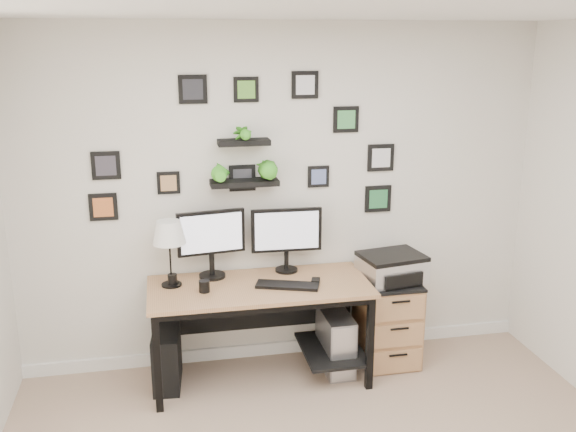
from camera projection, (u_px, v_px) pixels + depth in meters
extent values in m
plane|color=white|center=(373.00, 7.00, 2.65)|extent=(4.00, 4.00, 0.00)
plane|color=silver|center=(282.00, 198.00, 4.88)|extent=(4.00, 0.00, 4.00)
cube|color=white|center=(283.00, 347.00, 5.21)|extent=(4.00, 0.03, 0.10)
cube|color=#AD7D52|center=(260.00, 287.00, 4.64)|extent=(1.60, 0.70, 0.03)
cube|color=black|center=(260.00, 292.00, 4.65)|extent=(1.54, 0.64, 0.05)
cube|color=black|center=(254.00, 304.00, 5.03)|extent=(1.44, 0.02, 0.41)
cube|color=black|center=(332.00, 349.00, 4.90)|extent=(0.45, 0.63, 0.03)
cube|color=black|center=(157.00, 363.00, 4.32)|extent=(0.05, 0.05, 0.72)
cube|color=black|center=(157.00, 326.00, 4.88)|extent=(0.05, 0.05, 0.72)
cube|color=black|center=(370.00, 343.00, 4.60)|extent=(0.05, 0.05, 0.72)
cube|color=black|center=(346.00, 310.00, 5.17)|extent=(0.05, 0.05, 0.72)
cylinder|color=black|center=(212.00, 276.00, 4.79)|extent=(0.22, 0.22, 0.02)
cylinder|color=black|center=(212.00, 265.00, 4.76)|extent=(0.04, 0.04, 0.17)
cube|color=black|center=(211.00, 232.00, 4.69)|extent=(0.50, 0.10, 0.33)
cube|color=silver|center=(212.00, 233.00, 4.67)|extent=(0.45, 0.07, 0.28)
cylinder|color=black|center=(286.00, 270.00, 4.91)|extent=(0.18, 0.18, 0.02)
cylinder|color=black|center=(286.00, 260.00, 4.89)|extent=(0.04, 0.04, 0.15)
cube|color=black|center=(287.00, 230.00, 4.82)|extent=(0.54, 0.05, 0.33)
cube|color=silver|center=(287.00, 231.00, 4.80)|extent=(0.48, 0.02, 0.29)
cube|color=black|center=(287.00, 285.00, 4.60)|extent=(0.47, 0.28, 0.02)
cube|color=black|center=(316.00, 281.00, 4.68)|extent=(0.08, 0.10, 0.03)
cylinder|color=black|center=(172.00, 285.00, 4.63)|extent=(0.15, 0.15, 0.01)
cylinder|color=black|center=(170.00, 255.00, 4.57)|extent=(0.01, 0.01, 0.44)
cone|color=white|center=(169.00, 232.00, 4.52)|extent=(0.24, 0.24, 0.16)
cylinder|color=black|center=(204.00, 286.00, 4.50)|extent=(0.08, 0.08, 0.09)
cylinder|color=black|center=(173.00, 280.00, 4.62)|extent=(0.07, 0.07, 0.09)
cube|color=black|center=(167.00, 358.00, 4.70)|extent=(0.22, 0.44, 0.43)
cube|color=gray|center=(336.00, 341.00, 4.92)|extent=(0.21, 0.46, 0.46)
cube|color=silver|center=(344.00, 355.00, 4.70)|extent=(0.18, 0.01, 0.43)
cube|color=#AD7D52|center=(387.00, 321.00, 5.04)|extent=(0.42, 0.50, 0.65)
cube|color=black|center=(389.00, 281.00, 4.95)|extent=(0.43, 0.51, 0.02)
cube|color=#AD7D52|center=(397.00, 362.00, 4.86)|extent=(0.39, 0.02, 0.18)
cylinder|color=black|center=(398.00, 355.00, 4.83)|extent=(0.14, 0.02, 0.02)
cube|color=#AD7D52|center=(399.00, 336.00, 4.80)|extent=(0.39, 0.02, 0.18)
cylinder|color=black|center=(400.00, 329.00, 4.77)|extent=(0.14, 0.02, 0.02)
cube|color=#AD7D52|center=(400.00, 309.00, 4.74)|extent=(0.39, 0.02, 0.18)
cylinder|color=black|center=(401.00, 302.00, 4.71)|extent=(0.14, 0.02, 0.02)
cube|color=silver|center=(391.00, 269.00, 4.92)|extent=(0.52, 0.43, 0.18)
cube|color=black|center=(392.00, 256.00, 4.89)|extent=(0.52, 0.43, 0.03)
cube|color=black|center=(404.00, 281.00, 4.76)|extent=(0.32, 0.07, 0.11)
cube|color=black|center=(244.00, 183.00, 4.70)|extent=(0.50, 0.18, 0.04)
cube|color=black|center=(244.00, 142.00, 4.61)|extent=(0.38, 0.15, 0.04)
imported|color=green|center=(221.00, 163.00, 4.63)|extent=(0.15, 0.12, 0.27)
imported|color=green|center=(267.00, 161.00, 4.69)|extent=(0.15, 0.15, 0.27)
imported|color=green|center=(243.00, 122.00, 4.57)|extent=(0.13, 0.09, 0.25)
cube|color=black|center=(346.00, 119.00, 4.81)|extent=(0.20, 0.02, 0.20)
cube|color=#439450|center=(346.00, 120.00, 4.80)|extent=(0.14, 0.00, 0.14)
cube|color=black|center=(318.00, 177.00, 4.88)|extent=(0.16, 0.02, 0.16)
cube|color=#5C6BA2|center=(319.00, 177.00, 4.87)|extent=(0.11, 0.00, 0.11)
cube|color=black|center=(246.00, 90.00, 4.60)|extent=(0.18, 0.02, 0.18)
cube|color=#599D34|center=(246.00, 90.00, 4.59)|extent=(0.13, 0.00, 0.13)
cube|color=black|center=(169.00, 183.00, 4.67)|extent=(0.16, 0.02, 0.16)
cube|color=#AC7D4F|center=(169.00, 183.00, 4.66)|extent=(0.12, 0.00, 0.12)
cube|color=black|center=(193.00, 89.00, 4.53)|extent=(0.20, 0.02, 0.20)
cube|color=#222329|center=(193.00, 89.00, 4.52)|extent=(0.14, 0.00, 0.14)
cube|color=black|center=(242.00, 178.00, 4.77)|extent=(0.20, 0.02, 0.20)
cube|color=#39383F|center=(242.00, 178.00, 4.76)|extent=(0.14, 0.00, 0.14)
cube|color=black|center=(106.00, 166.00, 4.55)|extent=(0.20, 0.02, 0.20)
cube|color=#38353F|center=(106.00, 166.00, 4.54)|extent=(0.14, 0.00, 0.14)
cube|color=black|center=(381.00, 158.00, 4.94)|extent=(0.21, 0.02, 0.21)
cube|color=silver|center=(381.00, 158.00, 4.93)|extent=(0.15, 0.00, 0.15)
cube|color=black|center=(378.00, 199.00, 5.03)|extent=(0.21, 0.02, 0.21)
cube|color=#2B7742|center=(378.00, 199.00, 5.02)|extent=(0.15, 0.00, 0.15)
cube|color=black|center=(103.00, 207.00, 4.62)|extent=(0.20, 0.02, 0.20)
cube|color=#C6632E|center=(103.00, 207.00, 4.61)|extent=(0.14, 0.00, 0.14)
cube|color=black|center=(305.00, 85.00, 4.68)|extent=(0.20, 0.02, 0.20)
cube|color=silver|center=(305.00, 85.00, 4.67)|extent=(0.14, 0.00, 0.14)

